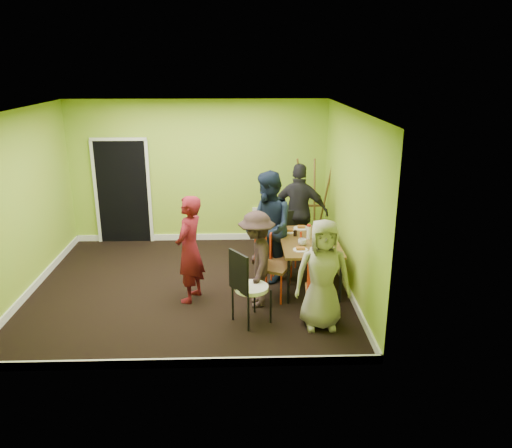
{
  "coord_description": "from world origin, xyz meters",
  "views": [
    {
      "loc": [
        0.81,
        -7.37,
        3.46
      ],
      "look_at": [
        1.05,
        0.0,
        1.05
      ],
      "focal_mm": 35.0,
      "sensor_mm": 36.0,
      "label": 1
    }
  ],
  "objects_px": {
    "person_left_far": "(269,227)",
    "person_back_end": "(299,212)",
    "dining_table": "(309,243)",
    "chair_bentwood": "(247,284)",
    "easel": "(313,204)",
    "person_left_near": "(257,259)",
    "chair_front_end": "(319,286)",
    "orange_bottle": "(301,234)",
    "blue_bottle": "(325,240)",
    "thermos": "(309,233)",
    "person_front_end": "(323,275)",
    "chair_left_far": "(277,253)",
    "chair_back_end": "(295,226)",
    "chair_left_near": "(268,260)",
    "person_standing": "(190,249)"
  },
  "relations": [
    {
      "from": "chair_bentwood",
      "to": "person_back_end",
      "type": "height_order",
      "value": "person_back_end"
    },
    {
      "from": "easel",
      "to": "person_standing",
      "type": "bearing_deg",
      "value": -134.35
    },
    {
      "from": "person_standing",
      "to": "chair_front_end",
      "type": "bearing_deg",
      "value": 91.72
    },
    {
      "from": "person_standing",
      "to": "thermos",
      "type": "bearing_deg",
      "value": 127.93
    },
    {
      "from": "chair_front_end",
      "to": "chair_bentwood",
      "type": "xyz_separation_m",
      "value": [
        -1.0,
        -0.14,
        0.11
      ]
    },
    {
      "from": "chair_left_near",
      "to": "orange_bottle",
      "type": "distance_m",
      "value": 0.85
    },
    {
      "from": "chair_front_end",
      "to": "blue_bottle",
      "type": "relative_size",
      "value": 3.9
    },
    {
      "from": "person_standing",
      "to": "chair_left_far",
      "type": "bearing_deg",
      "value": 135.8
    },
    {
      "from": "person_left_near",
      "to": "person_front_end",
      "type": "bearing_deg",
      "value": 52.01
    },
    {
      "from": "easel",
      "to": "thermos",
      "type": "bearing_deg",
      "value": -100.56
    },
    {
      "from": "chair_left_near",
      "to": "person_left_far",
      "type": "relative_size",
      "value": 0.59
    },
    {
      "from": "chair_left_near",
      "to": "orange_bottle",
      "type": "bearing_deg",
      "value": 160.66
    },
    {
      "from": "dining_table",
      "to": "chair_left_near",
      "type": "xyz_separation_m",
      "value": [
        -0.68,
        -0.45,
        -0.09
      ]
    },
    {
      "from": "person_standing",
      "to": "person_left_near",
      "type": "height_order",
      "value": "person_standing"
    },
    {
      "from": "person_left_near",
      "to": "blue_bottle",
      "type": "bearing_deg",
      "value": 110.91
    },
    {
      "from": "person_back_end",
      "to": "easel",
      "type": "bearing_deg",
      "value": -104.47
    },
    {
      "from": "chair_front_end",
      "to": "blue_bottle",
      "type": "bearing_deg",
      "value": 81.66
    },
    {
      "from": "chair_left_near",
      "to": "person_left_near",
      "type": "height_order",
      "value": "person_left_near"
    },
    {
      "from": "person_left_far",
      "to": "person_back_end",
      "type": "height_order",
      "value": "person_left_far"
    },
    {
      "from": "chair_left_near",
      "to": "blue_bottle",
      "type": "height_order",
      "value": "chair_left_near"
    },
    {
      "from": "chair_front_end",
      "to": "orange_bottle",
      "type": "relative_size",
      "value": 9.67
    },
    {
      "from": "chair_front_end",
      "to": "dining_table",
      "type": "bearing_deg",
      "value": 94.91
    },
    {
      "from": "person_standing",
      "to": "person_left_near",
      "type": "bearing_deg",
      "value": 99.14
    },
    {
      "from": "blue_bottle",
      "to": "person_back_end",
      "type": "height_order",
      "value": "person_back_end"
    },
    {
      "from": "thermos",
      "to": "person_standing",
      "type": "xyz_separation_m",
      "value": [
        -1.85,
        -0.59,
        -0.04
      ]
    },
    {
      "from": "chair_bentwood",
      "to": "person_back_end",
      "type": "xyz_separation_m",
      "value": [
        0.98,
        2.39,
        0.29
      ]
    },
    {
      "from": "person_front_end",
      "to": "person_left_near",
      "type": "bearing_deg",
      "value": 142.39
    },
    {
      "from": "chair_front_end",
      "to": "chair_back_end",
      "type": "bearing_deg",
      "value": 98.42
    },
    {
      "from": "chair_bentwood",
      "to": "person_left_near",
      "type": "xyz_separation_m",
      "value": [
        0.15,
        0.56,
        0.13
      ]
    },
    {
      "from": "chair_front_end",
      "to": "chair_bentwood",
      "type": "relative_size",
      "value": 0.8
    },
    {
      "from": "blue_bottle",
      "to": "chair_bentwood",
      "type": "bearing_deg",
      "value": -141.45
    },
    {
      "from": "dining_table",
      "to": "person_front_end",
      "type": "xyz_separation_m",
      "value": [
        -0.01,
        -1.38,
        0.07
      ]
    },
    {
      "from": "thermos",
      "to": "blue_bottle",
      "type": "relative_size",
      "value": 0.94
    },
    {
      "from": "person_left_far",
      "to": "person_left_near",
      "type": "distance_m",
      "value": 0.96
    },
    {
      "from": "chair_bentwood",
      "to": "easel",
      "type": "xyz_separation_m",
      "value": [
        1.31,
        2.96,
        0.28
      ]
    },
    {
      "from": "person_left_near",
      "to": "person_left_far",
      "type": "bearing_deg",
      "value": 166.5
    },
    {
      "from": "orange_bottle",
      "to": "chair_bentwood",
      "type": "bearing_deg",
      "value": -122.22
    },
    {
      "from": "person_left_near",
      "to": "person_back_end",
      "type": "relative_size",
      "value": 0.82
    },
    {
      "from": "chair_left_far",
      "to": "blue_bottle",
      "type": "height_order",
      "value": "blue_bottle"
    },
    {
      "from": "person_left_far",
      "to": "chair_left_far",
      "type": "bearing_deg",
      "value": 49.9
    },
    {
      "from": "dining_table",
      "to": "chair_bentwood",
      "type": "bearing_deg",
      "value": -128.66
    },
    {
      "from": "chair_front_end",
      "to": "thermos",
      "type": "height_order",
      "value": "thermos"
    },
    {
      "from": "easel",
      "to": "person_left_far",
      "type": "distance_m",
      "value": 1.76
    },
    {
      "from": "chair_front_end",
      "to": "person_front_end",
      "type": "relative_size",
      "value": 0.56
    },
    {
      "from": "person_front_end",
      "to": "blue_bottle",
      "type": "bearing_deg",
      "value": 80.11
    },
    {
      "from": "dining_table",
      "to": "person_back_end",
      "type": "relative_size",
      "value": 0.85
    },
    {
      "from": "chair_back_end",
      "to": "orange_bottle",
      "type": "bearing_deg",
      "value": 65.67
    },
    {
      "from": "person_left_near",
      "to": "dining_table",
      "type": "bearing_deg",
      "value": 129.48
    },
    {
      "from": "thermos",
      "to": "person_standing",
      "type": "bearing_deg",
      "value": -162.4
    },
    {
      "from": "person_left_far",
      "to": "person_standing",
      "type": "bearing_deg",
      "value": -74.18
    }
  ]
}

